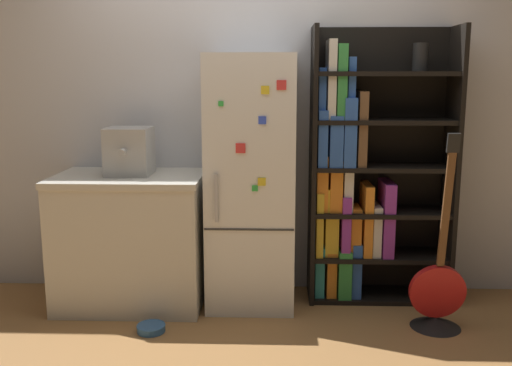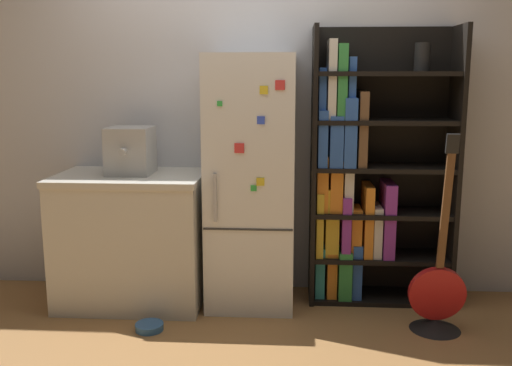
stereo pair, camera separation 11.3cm
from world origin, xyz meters
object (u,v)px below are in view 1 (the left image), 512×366
object	(u,v)px
espresso_machine	(130,151)
pet_bowl	(151,328)
bookshelf	(361,179)
guitar	(437,301)
refrigerator	(251,182)

from	to	relation	value
espresso_machine	pet_bowl	world-z (taller)	espresso_machine
bookshelf	guitar	size ratio (longest dim) A/B	1.52
guitar	pet_bowl	size ratio (longest dim) A/B	6.97
refrigerator	guitar	xyz separation A→B (m)	(1.15, -0.38, -0.66)
espresso_machine	pet_bowl	size ratio (longest dim) A/B	2.00
bookshelf	pet_bowl	size ratio (longest dim) A/B	10.60
espresso_machine	guitar	xyz separation A→B (m)	(1.95, -0.36, -0.86)
bookshelf	guitar	xyz separation A→B (m)	(0.41, -0.51, -0.66)
bookshelf	espresso_machine	world-z (taller)	bookshelf
refrigerator	espresso_machine	xyz separation A→B (m)	(-0.79, -0.02, 0.21)
bookshelf	guitar	bearing A→B (deg)	-51.39
refrigerator	pet_bowl	distance (m)	1.11
guitar	espresso_machine	bearing A→B (deg)	169.48
bookshelf	guitar	world-z (taller)	bookshelf
guitar	bookshelf	bearing A→B (deg)	128.61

